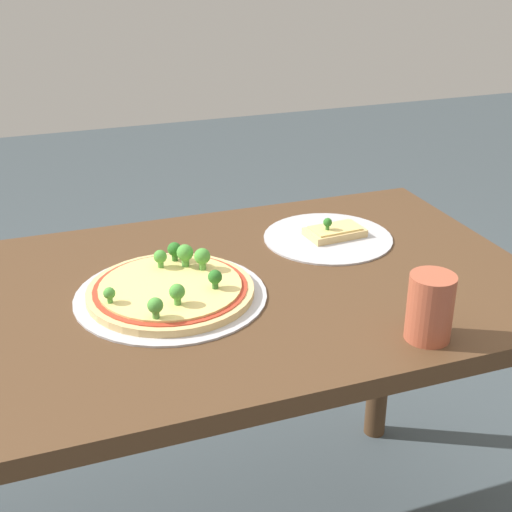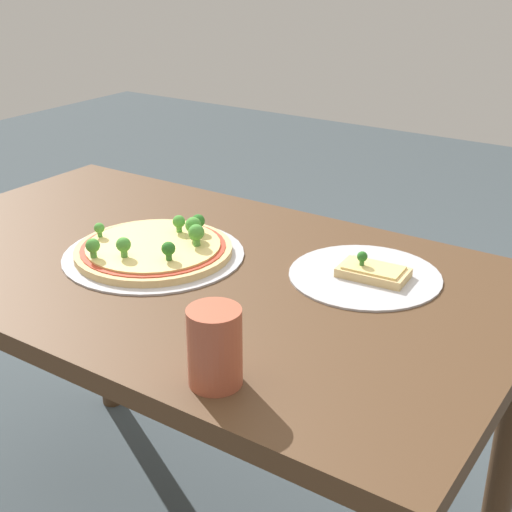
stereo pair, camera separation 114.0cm
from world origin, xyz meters
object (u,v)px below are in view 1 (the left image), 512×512
(dining_table, at_px, (210,334))
(pizza_tray_slice, at_px, (330,235))
(pizza_tray_whole, at_px, (171,290))
(drinking_cup, at_px, (430,307))

(dining_table, relative_size, pizza_tray_slice, 4.54)
(dining_table, xyz_separation_m, pizza_tray_whole, (0.07, 0.01, 0.11))
(pizza_tray_whole, bearing_deg, pizza_tray_slice, -159.85)
(pizza_tray_slice, xyz_separation_m, drinking_cup, (0.03, 0.43, 0.05))
(dining_table, bearing_deg, pizza_tray_whole, 5.26)
(drinking_cup, bearing_deg, dining_table, -45.14)
(dining_table, xyz_separation_m, drinking_cup, (-0.29, 0.29, 0.16))
(pizza_tray_whole, distance_m, pizza_tray_slice, 0.41)
(dining_table, distance_m, pizza_tray_whole, 0.14)
(pizza_tray_slice, bearing_deg, pizza_tray_whole, 20.15)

